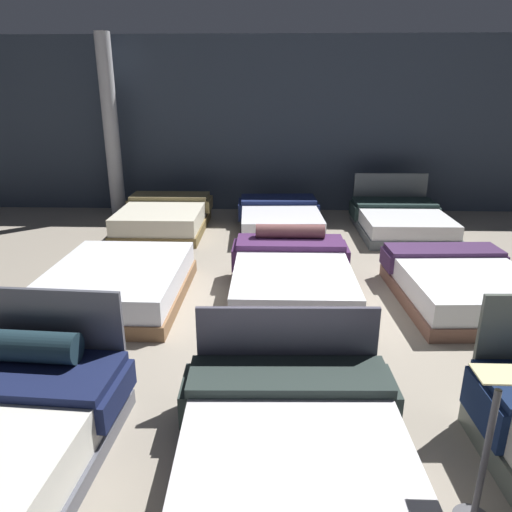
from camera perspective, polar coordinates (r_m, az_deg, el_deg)
The scene contains 11 objects.
ground_plane at distance 5.92m, azimuth 3.66°, elevation -5.86°, with size 18.00×18.00×0.02m, color gray.
showroom_back_wall at distance 10.23m, azimuth 3.22°, elevation 15.15°, with size 18.00×0.06×3.50m, color #333D4C.
bed_1 at distance 3.41m, azimuth 4.62°, elevation -23.39°, with size 1.68×2.17×0.86m.
bed_3 at distance 6.18m, azimuth -16.13°, elevation -3.16°, with size 1.63×2.09×0.45m.
bed_4 at distance 5.89m, azimuth 4.27°, elevation -2.98°, with size 1.55×2.11×0.78m.
bed_5 at distance 6.39m, azimuth 23.36°, elevation -3.27°, with size 1.64×2.04×0.49m.
bed_6 at distance 9.02m, azimuth -10.91°, elevation 4.51°, with size 1.61×2.06×0.54m.
bed_7 at distance 8.83m, azimuth 2.86°, elevation 4.40°, with size 1.59×2.11×0.50m.
bed_8 at distance 9.14m, azimuth 16.80°, elevation 4.08°, with size 1.60×2.06×0.92m.
price_sign at distance 3.34m, azimuth 25.39°, elevation -21.91°, with size 0.28×0.24×1.06m.
support_pillar at distance 10.24m, azimuth -16.88°, elevation 14.38°, with size 0.30×0.30×3.50m, color silver.
Camera 1 is at (-0.18, -5.35, 2.52)m, focal length 33.60 mm.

